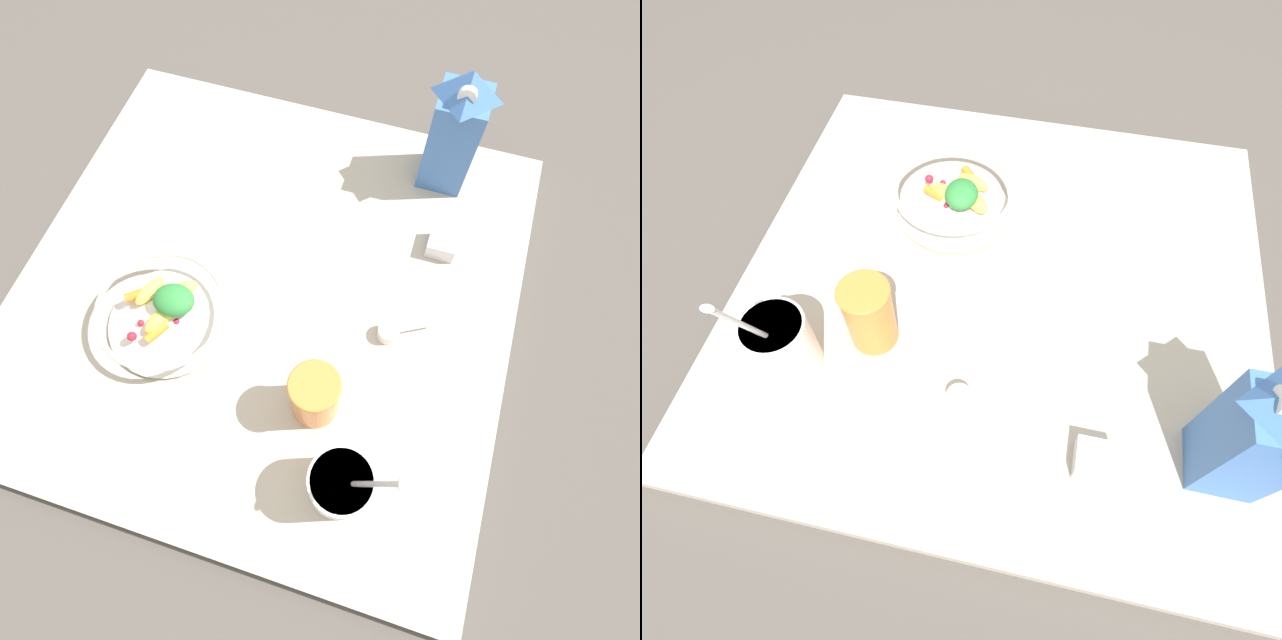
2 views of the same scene
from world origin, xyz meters
The scene contains 8 objects.
ground_plane centered at (0.00, 0.00, 0.00)m, with size 6.00×6.00×0.00m, color #4C4742.
countertop centered at (0.00, 0.00, 0.02)m, with size 0.95×0.95×0.04m.
fruit_bowl centered at (-0.15, -0.12, 0.08)m, with size 0.24×0.24×0.09m.
milk_carton centered at (0.27, 0.37, 0.17)m, with size 0.09×0.09×0.26m.
yogurt_tub centered at (0.24, -0.31, 0.11)m, with size 0.12×0.10×0.27m.
drinking_cup centered at (0.16, -0.19, 0.11)m, with size 0.08×0.08×0.13m.
spice_jar centered at (0.31, 0.19, 0.05)m, with size 0.06×0.06×0.04m.
measuring_scoop centered at (0.25, -0.02, 0.05)m, with size 0.09×0.06×0.03m.
Camera 2 is at (0.55, 0.04, 0.79)m, focal length 28.00 mm.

